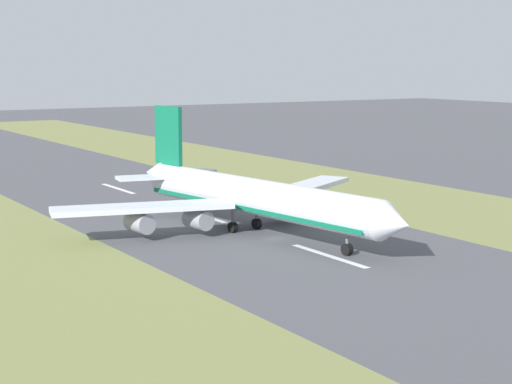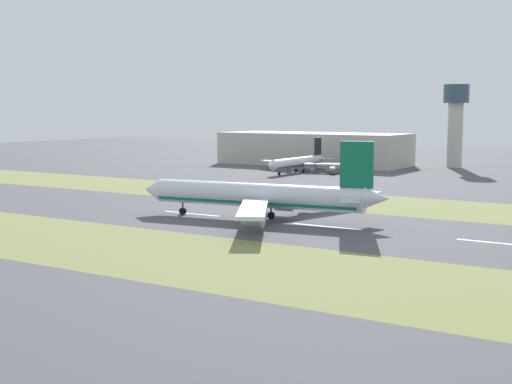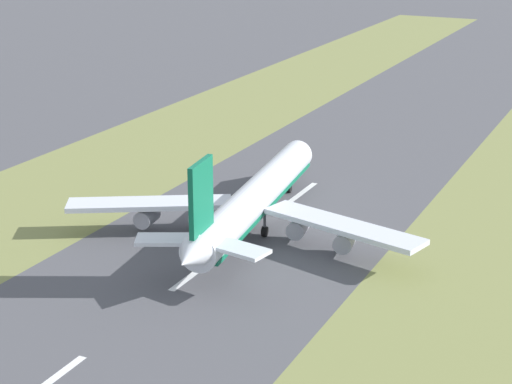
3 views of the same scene
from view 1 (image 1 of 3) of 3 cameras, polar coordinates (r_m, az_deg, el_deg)
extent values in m
plane|color=#4C4C51|center=(138.81, 1.28, -3.13)|extent=(800.00, 800.00, 0.00)
cube|color=olive|center=(167.22, 14.33, -1.38)|extent=(40.00, 600.00, 0.01)
cube|color=silver|center=(196.05, -9.19, 0.23)|extent=(1.20, 18.00, 0.01)
cube|color=silver|center=(160.29, -3.67, -1.55)|extent=(1.20, 18.00, 0.01)
cube|color=silver|center=(127.08, 4.88, -4.26)|extent=(1.20, 18.00, 0.01)
cylinder|color=silver|center=(141.99, 0.00, -0.32)|extent=(13.38, 56.30, 6.00)
cone|color=silver|center=(120.33, 9.26, -2.06)|extent=(6.49, 5.74, 5.88)
cone|color=silver|center=(166.77, -6.77, 1.24)|extent=(5.85, 6.62, 5.10)
cube|color=#0F6647|center=(142.26, 0.00, -0.98)|extent=(12.79, 54.04, 0.70)
cube|color=silver|center=(158.88, 3.23, 0.30)|extent=(28.17, 19.55, 0.90)
cube|color=silver|center=(137.89, -7.55, -1.04)|extent=(29.58, 13.01, 0.90)
cylinder|color=#93939E|center=(151.29, 1.67, -1.05)|extent=(3.81, 5.18, 3.20)
cylinder|color=#93939E|center=(159.79, 3.29, -0.54)|extent=(3.81, 5.18, 3.20)
cylinder|color=#93939E|center=(140.30, -3.88, -1.84)|extent=(3.81, 5.18, 3.20)
cylinder|color=#93939E|center=(138.29, -7.76, -2.05)|extent=(3.81, 5.18, 3.20)
cube|color=#0F6647|center=(161.78, -5.86, 3.77)|extent=(1.86, 8.04, 11.00)
cube|color=silver|center=(165.66, -4.24, 1.29)|extent=(10.92, 8.29, 0.60)
cube|color=silver|center=(159.64, -7.47, 0.97)|extent=(10.63, 6.13, 0.60)
cylinder|color=#59595E|center=(127.19, 6.10, -3.12)|extent=(0.50, 0.50, 3.20)
cylinder|color=black|center=(127.53, 6.09, -3.82)|extent=(1.13, 1.90, 1.80)
cylinder|color=#59595E|center=(146.52, 0.04, -1.51)|extent=(0.50, 0.50, 3.20)
cylinder|color=black|center=(146.81, 0.04, -2.12)|extent=(1.13, 1.90, 1.80)
cylinder|color=#59595E|center=(143.33, -1.57, -1.74)|extent=(0.50, 0.50, 3.20)
cylinder|color=black|center=(143.63, -1.56, -2.37)|extent=(1.13, 1.90, 1.80)
camera|label=2|loc=(309.56, 14.83, 8.20)|focal=50.00mm
camera|label=3|loc=(250.65, -29.97, 13.92)|focal=60.00mm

